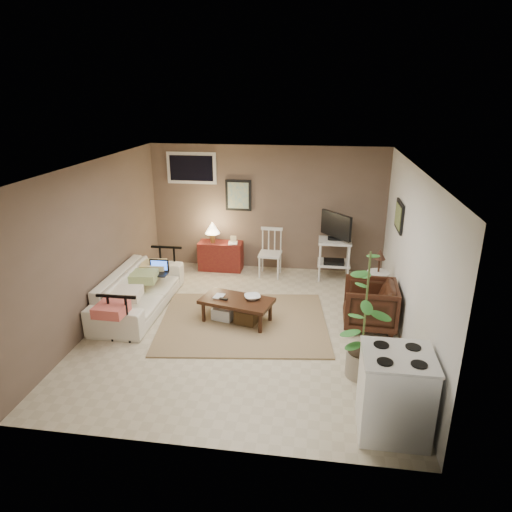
% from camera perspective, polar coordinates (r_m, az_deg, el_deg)
% --- Properties ---
extents(floor, '(5.00, 5.00, 0.00)m').
position_cam_1_polar(floor, '(6.92, -1.25, -8.81)').
color(floor, '#C1B293').
rests_on(floor, ground).
extents(art_back, '(0.50, 0.03, 0.60)m').
position_cam_1_polar(art_back, '(8.81, -2.22, 7.59)').
color(art_back, black).
extents(art_right, '(0.03, 0.60, 0.45)m').
position_cam_1_polar(art_right, '(7.36, 17.47, 4.78)').
color(art_right, black).
extents(window, '(0.96, 0.03, 0.60)m').
position_cam_1_polar(window, '(8.92, -8.06, 10.83)').
color(window, silver).
extents(rug, '(2.74, 2.30, 0.02)m').
position_cam_1_polar(rug, '(7.02, -1.58, -8.28)').
color(rug, '#8F7B53').
rests_on(rug, floor).
extents(coffee_table, '(1.17, 0.80, 0.41)m').
position_cam_1_polar(coffee_table, '(6.96, -2.47, -6.59)').
color(coffee_table, '#33160E').
rests_on(coffee_table, floor).
extents(sofa, '(0.63, 2.15, 0.84)m').
position_cam_1_polar(sofa, '(7.53, -14.47, -3.46)').
color(sofa, beige).
rests_on(sofa, floor).
extents(sofa_pillows, '(0.41, 2.04, 0.14)m').
position_cam_1_polar(sofa_pillows, '(7.27, -14.88, -3.56)').
color(sofa_pillows, beige).
rests_on(sofa_pillows, sofa).
extents(sofa_end_rails, '(0.58, 2.14, 0.72)m').
position_cam_1_polar(sofa_end_rails, '(7.51, -13.55, -3.94)').
color(sofa_end_rails, black).
rests_on(sofa_end_rails, floor).
extents(laptop, '(0.33, 0.24, 0.22)m').
position_cam_1_polar(laptop, '(7.73, -12.11, -1.67)').
color(laptop, black).
rests_on(laptop, sofa).
extents(red_console, '(0.85, 0.38, 0.98)m').
position_cam_1_polar(red_console, '(8.96, -4.53, 0.35)').
color(red_console, maroon).
rests_on(red_console, floor).
extents(spindle_chair, '(0.42, 0.42, 0.91)m').
position_cam_1_polar(spindle_chair, '(8.63, 1.80, 0.24)').
color(spindle_chair, silver).
rests_on(spindle_chair, floor).
extents(tv_stand, '(0.59, 0.61, 1.26)m').
position_cam_1_polar(tv_stand, '(8.52, 9.82, 1.42)').
color(tv_stand, silver).
rests_on(tv_stand, floor).
extents(side_table, '(0.36, 0.36, 0.97)m').
position_cam_1_polar(side_table, '(7.60, 15.06, -1.83)').
color(side_table, silver).
rests_on(side_table, floor).
extents(armchair, '(0.72, 0.77, 0.77)m').
position_cam_1_polar(armchair, '(6.97, 14.05, -5.70)').
color(armchair, black).
rests_on(armchair, floor).
extents(potted_plant, '(0.41, 0.41, 1.65)m').
position_cam_1_polar(potted_plant, '(5.57, 13.51, -6.76)').
color(potted_plant, gray).
rests_on(potted_plant, floor).
extents(stove, '(0.70, 0.65, 0.92)m').
position_cam_1_polar(stove, '(5.00, 16.95, -16.11)').
color(stove, white).
rests_on(stove, floor).
extents(bowl, '(0.25, 0.14, 0.24)m').
position_cam_1_polar(bowl, '(6.84, -0.46, -4.47)').
color(bowl, '#33160E').
rests_on(bowl, coffee_table).
extents(book_table, '(0.15, 0.03, 0.20)m').
position_cam_1_polar(book_table, '(6.97, -5.23, -4.27)').
color(book_table, '#33160E').
rests_on(book_table, coffee_table).
extents(book_console, '(0.18, 0.05, 0.23)m').
position_cam_1_polar(book_console, '(8.76, -3.48, 2.28)').
color(book_console, '#33160E').
rests_on(book_console, red_console).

